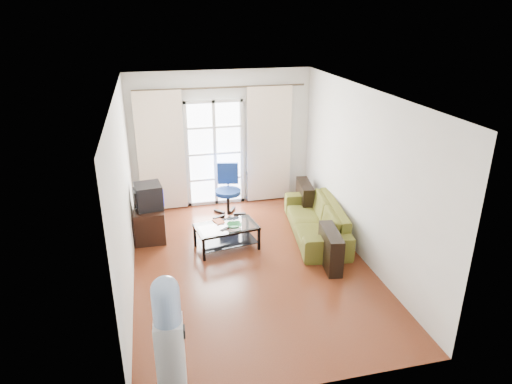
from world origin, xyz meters
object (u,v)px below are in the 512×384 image
sofa (316,220)px  crt_tv (148,196)px  tv_stand (150,222)px  water_cooler (169,335)px  coffee_table (227,234)px  task_chair (228,201)px

sofa → crt_tv: crt_tv is taller
tv_stand → water_cooler: bearing=-86.0°
coffee_table → tv_stand: (-1.24, 0.72, 0.02)m
coffee_table → crt_tv: (-1.24, 0.70, 0.52)m
sofa → crt_tv: (-2.86, 0.59, 0.48)m
sofa → task_chair: bearing=-123.0°
coffee_table → task_chair: bearing=78.8°
tv_stand → water_cooler: size_ratio=0.55×
sofa → coffee_table: sofa is taller
crt_tv → coffee_table: bearing=-37.0°
tv_stand → crt_tv: bearing=-77.6°
tv_stand → task_chair: task_chair is taller
sofa → crt_tv: size_ratio=4.17×
tv_stand → sofa: bearing=-10.4°
coffee_table → water_cooler: water_cooler is taller
task_chair → crt_tv: bearing=-146.8°
coffee_table → tv_stand: 1.43m
coffee_table → task_chair: 1.32m
crt_tv → water_cooler: size_ratio=0.37×
tv_stand → task_chair: size_ratio=0.76×
crt_tv → water_cooler: 3.66m
tv_stand → water_cooler: water_cooler is taller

